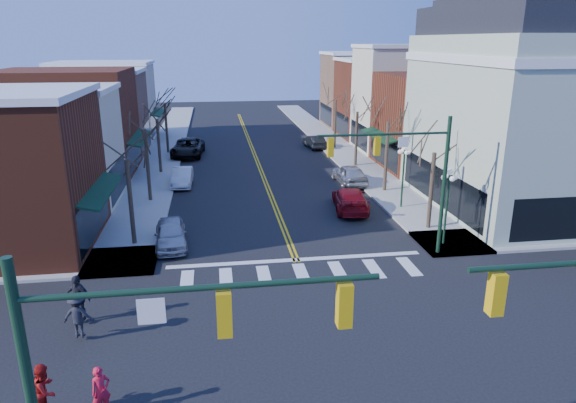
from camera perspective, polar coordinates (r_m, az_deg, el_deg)
name	(u,v)px	position (r m, az deg, el deg)	size (l,w,h in m)	color
ground	(330,346)	(19.51, 4.70, -15.72)	(160.00, 160.00, 0.00)	black
sidewalk_left	(147,197)	(37.72, -15.38, 0.52)	(3.50, 70.00, 0.15)	#9E9B93
sidewalk_right	(385,187)	(39.48, 10.67, 1.60)	(3.50, 70.00, 0.15)	#9E9B93
bldg_left_stucco_a	(37,150)	(37.88, -26.13, 5.16)	(10.00, 7.00, 7.50)	beige
bldg_left_brick_b	(68,124)	(45.36, -23.30, 7.93)	(10.00, 9.00, 8.50)	maroon
bldg_left_tan	(91,114)	(53.35, -21.09, 9.03)	(10.00, 7.50, 7.80)	#8D654D
bldg_left_stucco_b	(106,103)	(60.86, -19.59, 10.28)	(10.00, 8.00, 8.20)	beige
bldg_right_brick_a	(441,122)	(46.40, 16.66, 8.48)	(10.00, 8.50, 8.00)	maroon
bldg_right_stucco	(409,100)	(53.34, 13.29, 10.91)	(10.00, 7.00, 10.00)	beige
bldg_right_brick_b	(384,100)	(60.43, 10.65, 11.07)	(10.00, 8.00, 8.50)	maroon
bldg_right_tan	(364,91)	(67.99, 8.48, 12.07)	(10.00, 8.00, 9.00)	#8D654D
victorian_corner	(535,106)	(36.80, 25.76, 9.52)	(12.25, 14.25, 13.30)	#ACBAA1
traffic_mast_near_left	(134,374)	(10.49, -16.77, -17.93)	(6.60, 0.28, 7.20)	#14331E
traffic_mast_far_right	(410,168)	(25.81, 13.38, 3.65)	(6.60, 0.28, 7.20)	#14331E
lamppost_corner	(448,194)	(28.27, 17.34, 0.85)	(0.36, 0.36, 4.33)	#14331E
lamppost_midblock	(404,165)	(34.04, 12.74, 3.95)	(0.36, 0.36, 4.33)	#14331E
tree_left_a	(131,204)	(28.49, -17.07, -0.23)	(0.24, 0.24, 4.76)	#382B21
tree_left_b	(148,166)	(36.10, -15.32, 3.80)	(0.24, 0.24, 5.04)	#382B21
tree_left_c	(159,147)	(43.92, -14.14, 5.92)	(0.24, 0.24, 4.55)	#382B21
tree_left_d	(167,129)	(51.73, -13.34, 7.86)	(0.24, 0.24, 4.90)	#382B21
tree_right_a	(431,192)	(30.70, 15.61, 1.02)	(0.24, 0.24, 4.62)	#382B21
tree_right_b	(386,157)	(37.84, 10.86, 4.83)	(0.24, 0.24, 5.18)	#382B21
tree_right_c	(356,140)	(45.36, 7.60, 6.83)	(0.24, 0.24, 4.83)	#382B21
tree_right_d	(335,125)	(52.97, 5.25, 8.51)	(0.24, 0.24, 4.97)	#382B21
car_left_near	(171,234)	(28.39, -12.89, -3.53)	(1.66, 4.14, 1.41)	#AAAAAE
car_left_mid	(182,177)	(40.11, -11.66, 2.68)	(1.44, 4.12, 1.36)	silver
car_left_far	(188,148)	(50.52, -11.07, 5.91)	(2.75, 5.96, 1.66)	black
car_right_near	(350,199)	(33.82, 6.94, 0.27)	(2.07, 5.08, 1.47)	maroon
car_right_mid	(350,174)	(40.01, 6.85, 3.03)	(1.83, 4.56, 1.55)	#A7A6AB
car_right_far	(314,142)	(53.48, 2.94, 6.66)	(1.40, 4.01, 1.32)	black
pedestrian_red_a	(101,391)	(16.81, -20.06, -19.15)	(0.56, 0.37, 1.54)	red
pedestrian_red_b	(45,390)	(17.26, -25.38, -18.44)	(0.84, 0.65, 1.72)	#A91512
pedestrian_dark_a	(78,298)	(21.90, -22.31, -9.85)	(1.11, 0.46, 1.89)	#212129
pedestrian_dark_b	(78,315)	(20.77, -22.29, -11.62)	(1.12, 0.64, 1.74)	black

